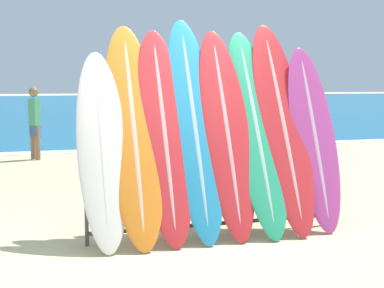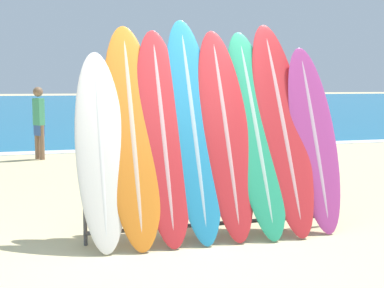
{
  "view_description": "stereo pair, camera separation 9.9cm",
  "coord_description": "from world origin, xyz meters",
  "px_view_note": "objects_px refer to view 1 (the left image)",
  "views": [
    {
      "loc": [
        -1.51,
        -5.01,
        1.61
      ],
      "look_at": [
        0.32,
        1.05,
        0.89
      ],
      "focal_mm": 50.0,
      "sensor_mm": 36.0,
      "label": 1
    },
    {
      "loc": [
        -1.42,
        -5.04,
        1.61
      ],
      "look_at": [
        0.32,
        1.05,
        0.89
      ],
      "focal_mm": 50.0,
      "sensor_mm": 36.0,
      "label": 2
    }
  ],
  "objects_px": {
    "surfboard_slot_2": "(164,133)",
    "surfboard_rack": "(214,191)",
    "person_far_left": "(231,118)",
    "person_near_water": "(178,119)",
    "surfboard_slot_7": "(314,137)",
    "surfboard_slot_6": "(282,124)",
    "surfboard_slot_4": "(226,131)",
    "surfboard_slot_0": "(102,148)",
    "surfboard_slot_1": "(134,131)",
    "surfboard_slot_5": "(256,130)",
    "surfboard_slot_3": "(194,126)",
    "person_mid_beach": "(35,120)",
    "person_far_right": "(167,131)"
  },
  "relations": [
    {
      "from": "surfboard_rack",
      "to": "surfboard_slot_1",
      "type": "distance_m",
      "value": 1.06
    },
    {
      "from": "surfboard_slot_2",
      "to": "person_near_water",
      "type": "bearing_deg",
      "value": 73.4
    },
    {
      "from": "person_mid_beach",
      "to": "surfboard_slot_0",
      "type": "bearing_deg",
      "value": 146.94
    },
    {
      "from": "surfboard_slot_7",
      "to": "person_far_right",
      "type": "distance_m",
      "value": 2.43
    },
    {
      "from": "surfboard_slot_0",
      "to": "surfboard_slot_4",
      "type": "xyz_separation_m",
      "value": [
        1.33,
        0.06,
        0.13
      ]
    },
    {
      "from": "person_mid_beach",
      "to": "surfboard_rack",
      "type": "bearing_deg",
      "value": 156.96
    },
    {
      "from": "surfboard_slot_4",
      "to": "person_far_right",
      "type": "height_order",
      "value": "surfboard_slot_4"
    },
    {
      "from": "surfboard_rack",
      "to": "person_near_water",
      "type": "height_order",
      "value": "person_near_water"
    },
    {
      "from": "surfboard_slot_0",
      "to": "person_far_right",
      "type": "bearing_deg",
      "value": 60.77
    },
    {
      "from": "surfboard_slot_3",
      "to": "person_far_left",
      "type": "height_order",
      "value": "surfboard_slot_3"
    },
    {
      "from": "surfboard_slot_2",
      "to": "person_mid_beach",
      "type": "xyz_separation_m",
      "value": [
        -1.24,
        6.35,
        -0.26
      ]
    },
    {
      "from": "surfboard_slot_6",
      "to": "surfboard_slot_7",
      "type": "xyz_separation_m",
      "value": [
        0.35,
        -0.08,
        -0.14
      ]
    },
    {
      "from": "surfboard_slot_1",
      "to": "surfboard_slot_4",
      "type": "xyz_separation_m",
      "value": [
        1.0,
        -0.02,
        -0.01
      ]
    },
    {
      "from": "person_near_water",
      "to": "person_mid_beach",
      "type": "distance_m",
      "value": 3.04
    },
    {
      "from": "surfboard_slot_7",
      "to": "person_far_left",
      "type": "xyz_separation_m",
      "value": [
        0.85,
        4.83,
        -0.1
      ]
    },
    {
      "from": "surfboard_slot_6",
      "to": "person_far_left",
      "type": "xyz_separation_m",
      "value": [
        1.21,
        4.75,
        -0.24
      ]
    },
    {
      "from": "surfboard_slot_6",
      "to": "person_near_water",
      "type": "distance_m",
      "value": 5.94
    },
    {
      "from": "surfboard_slot_7",
      "to": "person_far_left",
      "type": "bearing_deg",
      "value": 79.96
    },
    {
      "from": "surfboard_slot_6",
      "to": "person_far_right",
      "type": "xyz_separation_m",
      "value": [
        -0.81,
        2.06,
        -0.23
      ]
    },
    {
      "from": "surfboard_slot_5",
      "to": "person_far_left",
      "type": "xyz_separation_m",
      "value": [
        1.53,
        4.76,
        -0.2
      ]
    },
    {
      "from": "surfboard_slot_1",
      "to": "person_far_left",
      "type": "bearing_deg",
      "value": 58.79
    },
    {
      "from": "surfboard_slot_3",
      "to": "person_far_left",
      "type": "relative_size",
      "value": 1.39
    },
    {
      "from": "surfboard_slot_4",
      "to": "surfboard_slot_5",
      "type": "bearing_deg",
      "value": 3.46
    },
    {
      "from": "surfboard_slot_3",
      "to": "surfboard_slot_2",
      "type": "bearing_deg",
      "value": -174.92
    },
    {
      "from": "surfboard_slot_3",
      "to": "person_mid_beach",
      "type": "relative_size",
      "value": 1.52
    },
    {
      "from": "surfboard_slot_4",
      "to": "surfboard_slot_7",
      "type": "relative_size",
      "value": 1.09
    },
    {
      "from": "person_far_left",
      "to": "surfboard_slot_5",
      "type": "bearing_deg",
      "value": 64.44
    },
    {
      "from": "person_mid_beach",
      "to": "surfboard_slot_6",
      "type": "bearing_deg",
      "value": 164.01
    },
    {
      "from": "surfboard_slot_4",
      "to": "surfboard_slot_7",
      "type": "distance_m",
      "value": 1.04
    },
    {
      "from": "surfboard_slot_5",
      "to": "surfboard_slot_7",
      "type": "xyz_separation_m",
      "value": [
        0.68,
        -0.07,
        -0.09
      ]
    },
    {
      "from": "surfboard_slot_2",
      "to": "person_far_left",
      "type": "bearing_deg",
      "value": 61.73
    },
    {
      "from": "surfboard_slot_2",
      "to": "person_far_left",
      "type": "relative_size",
      "value": 1.32
    },
    {
      "from": "surfboard_slot_2",
      "to": "person_mid_beach",
      "type": "relative_size",
      "value": 1.43
    },
    {
      "from": "surfboard_slot_1",
      "to": "person_near_water",
      "type": "relative_size",
      "value": 1.47
    },
    {
      "from": "surfboard_slot_2",
      "to": "person_far_right",
      "type": "relative_size",
      "value": 1.3
    },
    {
      "from": "surfboard_slot_4",
      "to": "surfboard_slot_0",
      "type": "bearing_deg",
      "value": -177.55
    },
    {
      "from": "surfboard_slot_6",
      "to": "person_mid_beach",
      "type": "relative_size",
      "value": 1.51
    },
    {
      "from": "surfboard_slot_2",
      "to": "surfboard_rack",
      "type": "bearing_deg",
      "value": -9.61
    },
    {
      "from": "surfboard_slot_0",
      "to": "surfboard_slot_7",
      "type": "relative_size",
      "value": 0.96
    },
    {
      "from": "surfboard_slot_2",
      "to": "person_near_water",
      "type": "distance_m",
      "value": 6.21
    },
    {
      "from": "surfboard_slot_2",
      "to": "surfboard_slot_0",
      "type": "bearing_deg",
      "value": -174.18
    },
    {
      "from": "surfboard_rack",
      "to": "person_far_left",
      "type": "distance_m",
      "value": 5.3
    },
    {
      "from": "surfboard_slot_4",
      "to": "surfboard_slot_5",
      "type": "xyz_separation_m",
      "value": [
        0.36,
        0.02,
        0.0
      ]
    },
    {
      "from": "surfboard_slot_6",
      "to": "surfboard_slot_7",
      "type": "distance_m",
      "value": 0.39
    },
    {
      "from": "surfboard_slot_2",
      "to": "person_far_right",
      "type": "xyz_separation_m",
      "value": [
        0.55,
        2.08,
        -0.18
      ]
    },
    {
      "from": "surfboard_slot_4",
      "to": "person_mid_beach",
      "type": "xyz_separation_m",
      "value": [
        -1.92,
        6.36,
        -0.27
      ]
    },
    {
      "from": "person_far_left",
      "to": "surfboard_slot_2",
      "type": "bearing_deg",
      "value": 53.99
    },
    {
      "from": "surfboard_rack",
      "to": "surfboard_slot_5",
      "type": "relative_size",
      "value": 1.22
    },
    {
      "from": "person_near_water",
      "to": "person_far_right",
      "type": "distance_m",
      "value": 4.05
    },
    {
      "from": "surfboard_slot_7",
      "to": "person_near_water",
      "type": "bearing_deg",
      "value": 89.44
    }
  ]
}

